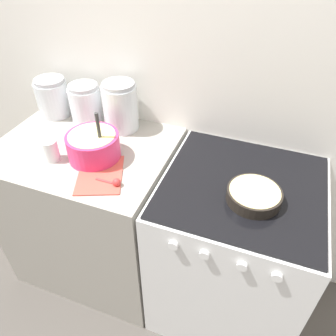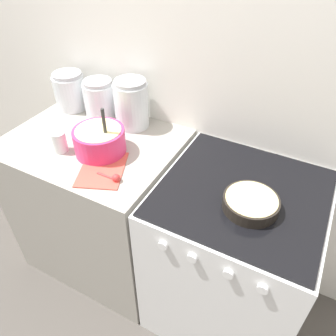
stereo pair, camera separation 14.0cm
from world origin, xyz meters
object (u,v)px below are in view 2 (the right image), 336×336
(baking_pan, at_px, (251,203))
(tin_can, at_px, (59,142))
(stove, at_px, (230,257))
(mixing_bowl, at_px, (100,140))
(storage_jar_left, at_px, (70,93))
(storage_jar_right, at_px, (132,107))
(storage_jar_middle, at_px, (100,101))

(baking_pan, relative_size, tin_can, 2.13)
(stove, bearing_deg, mixing_bowl, -175.77)
(baking_pan, height_order, tin_can, tin_can)
(storage_jar_left, height_order, storage_jar_right, storage_jar_right)
(stove, relative_size, storage_jar_right, 3.58)
(storage_jar_middle, xyz_separation_m, storage_jar_right, (0.21, 0.00, 0.02))
(stove, height_order, storage_jar_left, storage_jar_left)
(storage_jar_right, bearing_deg, stove, -18.36)
(storage_jar_left, bearing_deg, stove, -11.69)
(storage_jar_middle, distance_m, storage_jar_right, 0.21)
(tin_can, bearing_deg, storage_jar_middle, 95.10)
(storage_jar_left, xyz_separation_m, tin_can, (0.24, -0.37, -0.04))
(storage_jar_left, xyz_separation_m, storage_jar_right, (0.42, 0.00, 0.02))
(stove, height_order, tin_can, tin_can)
(stove, bearing_deg, storage_jar_left, 168.31)
(storage_jar_right, distance_m, tin_can, 0.41)
(storage_jar_right, height_order, tin_can, storage_jar_right)
(storage_jar_middle, bearing_deg, tin_can, -84.90)
(stove, relative_size, mixing_bowl, 3.72)
(baking_pan, relative_size, storage_jar_middle, 1.05)
(storage_jar_right, bearing_deg, tin_can, -115.72)
(storage_jar_middle, bearing_deg, stove, -14.30)
(stove, distance_m, mixing_bowl, 0.87)
(mixing_bowl, relative_size, storage_jar_right, 0.96)
(storage_jar_left, bearing_deg, storage_jar_middle, 0.00)
(mixing_bowl, distance_m, storage_jar_left, 0.50)
(storage_jar_left, height_order, tin_can, storage_jar_left)
(stove, bearing_deg, storage_jar_right, 161.64)
(mixing_bowl, bearing_deg, stove, 4.23)
(stove, xyz_separation_m, storage_jar_left, (-1.11, 0.23, 0.54))
(tin_can, bearing_deg, storage_jar_left, 123.44)
(baking_pan, xyz_separation_m, tin_can, (-0.92, -0.06, 0.02))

